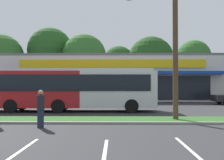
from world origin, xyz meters
TOP-DOWN VIEW (x-y plane):
  - grass_median at (0.00, 14.00)m, footprint 56.00×2.20m
  - curb_lip at (0.00, 12.78)m, footprint 56.00×0.24m
  - parking_stripe_0 at (-2.50, 6.68)m, footprint 0.12×4.80m
  - parking_stripe_1 at (0.11, 6.55)m, footprint 0.12×4.80m
  - parking_stripe_2 at (2.76, 6.99)m, footprint 0.12×4.80m
  - storefront_building at (0.07, 36.55)m, footprint 27.78×14.44m
  - tree_far_left at (-19.16, 42.87)m, footprint 7.86×7.86m
  - tree_left at (-11.31, 45.51)m, footprint 8.02×8.02m
  - tree_mid_left at (-4.89, 43.32)m, footprint 7.54×7.54m
  - tree_mid at (1.09, 46.52)m, footprint 5.87×5.87m
  - tree_mid_right at (6.81, 45.07)m, footprint 8.06×8.06m
  - tree_right at (13.87, 43.45)m, footprint 5.88×5.88m
  - utility_pole at (3.67, 13.90)m, footprint 3.03×2.40m
  - city_bus at (-2.76, 19.09)m, footprint 12.54×2.84m
  - car_0 at (-1.20, 26.29)m, footprint 4.13×1.88m
  - pedestrian_by_pole at (-3.11, 11.58)m, footprint 0.36×0.36m

SIDE VIEW (x-z plane):
  - parking_stripe_0 at x=-2.50m, z-range 0.00..0.01m
  - parking_stripe_1 at x=0.11m, z-range 0.00..0.01m
  - parking_stripe_2 at x=2.76m, z-range 0.00..0.01m
  - grass_median at x=0.00m, z-range 0.00..0.12m
  - curb_lip at x=0.00m, z-range 0.00..0.12m
  - car_0 at x=-1.20m, z-range 0.02..1.46m
  - pedestrian_by_pole at x=-3.11m, z-range 0.00..1.80m
  - city_bus at x=-2.76m, z-range 0.14..3.39m
  - storefront_building at x=0.07m, z-range 0.00..5.85m
  - utility_pole at x=3.67m, z-range 0.35..10.26m
  - tree_mid at x=1.09m, z-range 1.62..10.76m
  - tree_mid_right at x=6.81m, z-range 1.26..11.86m
  - tree_right at x=13.87m, z-range 1.88..11.54m
  - tree_far_left at x=-19.16m, z-range 1.40..12.08m
  - tree_mid_left at x=-4.89m, z-range 1.57..12.28m
  - tree_left at x=-11.31m, z-range 2.14..14.46m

